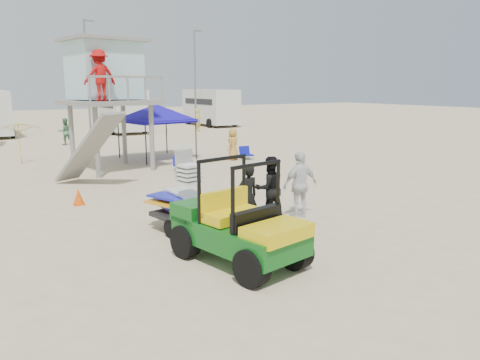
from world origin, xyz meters
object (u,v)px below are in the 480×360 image
utility_cart (239,217)px  man_left (248,196)px  lifeguard_tower (105,75)px  canopy_blue (156,107)px  surf_trailer (189,203)px

utility_cart → man_left: utility_cart is taller
lifeguard_tower → canopy_blue: lifeguard_tower is taller
lifeguard_tower → surf_trailer: bearing=-95.7°
utility_cart → lifeguard_tower: bearing=85.4°
lifeguard_tower → canopy_blue: size_ratio=1.62×
canopy_blue → surf_trailer: bearing=-108.5°
surf_trailer → man_left: size_ratio=1.44×
lifeguard_tower → canopy_blue: bearing=32.5°
surf_trailer → lifeguard_tower: bearing=84.3°
man_left → canopy_blue: 12.45m
utility_cart → man_left: (1.52, 2.04, -0.17)m
surf_trailer → lifeguard_tower: lifeguard_tower is taller
surf_trailer → man_left: (1.52, -0.30, 0.03)m
surf_trailer → canopy_blue: canopy_blue is taller
utility_cart → lifeguard_tower: 12.65m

